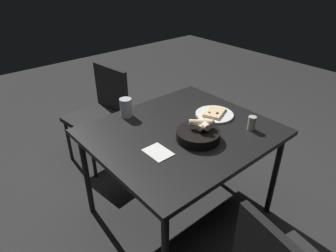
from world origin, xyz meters
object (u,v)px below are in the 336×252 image
bread_basket (199,134)px  chair_far (102,109)px  pizza_plate (214,114)px  pepper_shaker (252,124)px  dining_table (182,138)px  beer_glass (126,109)px

bread_basket → chair_far: size_ratio=0.31×
pizza_plate → pepper_shaker: 0.28m
pizza_plate → dining_table: bearing=-89.9°
pizza_plate → bread_basket: 0.34m
pizza_plate → pepper_shaker: bearing=6.6°
bread_basket → chair_far: (-1.13, -0.05, -0.25)m
pizza_plate → chair_far: bearing=-160.6°
beer_glass → bread_basket: bearing=17.5°
chair_far → beer_glass: bearing=-11.4°
chair_far → pepper_shaker: bearing=16.7°
dining_table → chair_far: size_ratio=1.32×
dining_table → pepper_shaker: bearing=50.6°
pizza_plate → beer_glass: bearing=-129.5°
chair_far → bread_basket: bearing=2.4°
dining_table → beer_glass: (-0.39, -0.16, 0.11)m
bread_basket → beer_glass: beer_glass is taller
beer_glass → pepper_shaker: (0.67, 0.50, -0.02)m
beer_glass → pepper_shaker: 0.84m
dining_table → pizza_plate: pizza_plate is taller
dining_table → pepper_shaker: pepper_shaker is taller
dining_table → bread_basket: size_ratio=4.25×
beer_glass → pepper_shaker: size_ratio=1.42×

